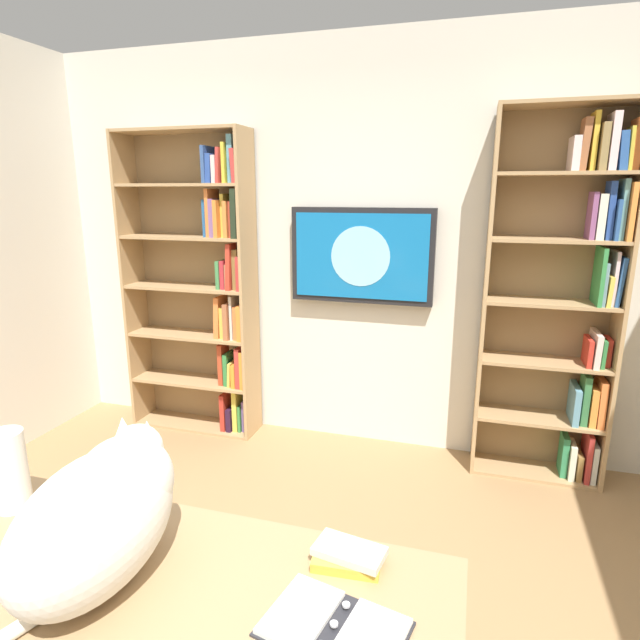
# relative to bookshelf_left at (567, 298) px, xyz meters

# --- Properties ---
(wall_back) EXTENTS (4.52, 0.06, 2.70)m
(wall_back) POSITION_rel_bookshelf_left_xyz_m (1.28, -0.17, 0.22)
(wall_back) COLOR silver
(wall_back) RESTS_ON ground
(bookshelf_left) EXTENTS (0.76, 0.28, 2.20)m
(bookshelf_left) POSITION_rel_bookshelf_left_xyz_m (0.00, 0.00, 0.00)
(bookshelf_left) COLOR tan
(bookshelf_left) RESTS_ON ground
(bookshelf_right) EXTENTS (0.95, 0.28, 2.14)m
(bookshelf_right) POSITION_rel_bookshelf_left_xyz_m (2.35, -0.00, -0.04)
(bookshelf_right) COLOR tan
(bookshelf_right) RESTS_ON ground
(wall_mounted_tv) EXTENTS (0.95, 0.07, 0.62)m
(wall_mounted_tv) POSITION_rel_bookshelf_left_xyz_m (1.25, -0.08, 0.20)
(wall_mounted_tv) COLOR black
(desk) EXTENTS (1.63, 0.68, 0.73)m
(desk) POSITION_rel_bookshelf_left_xyz_m (1.31, 2.29, -0.50)
(desk) COLOR #A37F56
(desk) RESTS_ON ground
(cat) EXTENTS (0.32, 0.68, 0.39)m
(cat) POSITION_rel_bookshelf_left_xyz_m (1.42, 2.27, -0.20)
(cat) COLOR white
(cat) RESTS_ON desk
(open_binder) EXTENTS (0.37, 0.28, 0.02)m
(open_binder) POSITION_rel_bookshelf_left_xyz_m (0.79, 2.28, -0.39)
(open_binder) COLOR #26262B
(open_binder) RESTS_ON desk
(paper_towel_roll) EXTENTS (0.11, 0.11, 0.27)m
(paper_towel_roll) POSITION_rel_bookshelf_left_xyz_m (1.92, 2.10, -0.27)
(paper_towel_roll) COLOR white
(paper_towel_roll) RESTS_ON desk
(desk_book_stack) EXTENTS (0.21, 0.14, 0.05)m
(desk_book_stack) POSITION_rel_bookshelf_left_xyz_m (0.81, 2.04, -0.37)
(desk_book_stack) COLOR gold
(desk_book_stack) RESTS_ON desk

